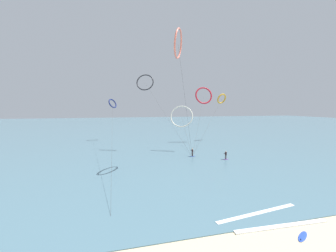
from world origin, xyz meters
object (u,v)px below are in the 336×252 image
at_px(kite_crimson, 204,96).
at_px(surfboard_spare, 303,236).
at_px(kite_ivory, 182,116).
at_px(kite_amber, 222,99).
at_px(kite_coral, 178,44).
at_px(kite_navy, 113,104).
at_px(kite_charcoal, 145,82).
at_px(surfer_cobalt, 192,153).
at_px(surfer_violet, 226,156).

distance_m(kite_crimson, surfboard_spare, 48.55).
xyz_separation_m(kite_ivory, kite_amber, (17.18, 12.49, 4.83)).
bearing_deg(kite_coral, kite_navy, -133.32).
bearing_deg(surfboard_spare, kite_charcoal, 101.18).
bearing_deg(kite_charcoal, surfer_cobalt, -28.96).
xyz_separation_m(surfer_cobalt, surfboard_spare, (-1.04, -28.00, -0.78)).
bearing_deg(kite_amber, surfboard_spare, 53.55).
xyz_separation_m(kite_navy, surfboard_spare, (15.48, -55.11, -11.58)).
height_order(surfer_violet, kite_amber, kite_amber).
bearing_deg(surfer_cobalt, kite_charcoal, -100.19).
relative_size(surfer_cobalt, kite_charcoal, 0.09).
height_order(surfer_violet, kite_charcoal, kite_charcoal).
relative_size(kite_navy, kite_amber, 2.48).
height_order(surfer_violet, kite_coral, kite_coral).
distance_m(kite_ivory, kite_amber, 21.78).
bearing_deg(kite_crimson, kite_coral, -117.28).
xyz_separation_m(kite_ivory, surfboard_spare, (-0.69, -34.54, -8.26)).
distance_m(kite_navy, kite_amber, 34.34).
bearing_deg(surfer_cobalt, kite_navy, -109.32).
bearing_deg(kite_amber, kite_ivory, 20.38).
bearing_deg(surfer_violet, kite_amber, -30.27).
bearing_deg(kite_navy, surfboard_spare, -123.97).
bearing_deg(kite_ivory, kite_coral, -87.23).
bearing_deg(kite_amber, kite_charcoal, 3.93).
bearing_deg(kite_navy, kite_coral, -121.63).
xyz_separation_m(kite_navy, kite_coral, (11.14, -34.22, 9.27)).
height_order(kite_navy, kite_charcoal, kite_charcoal).
height_order(kite_crimson, surfboard_spare, kite_crimson).
relative_size(kite_crimson, kite_amber, 0.90).
relative_size(kite_ivory, kite_coral, 0.47).
height_order(surfer_cobalt, kite_navy, kite_navy).
xyz_separation_m(kite_crimson, kite_charcoal, (-18.48, -7.20, 2.52)).
xyz_separation_m(surfer_violet, kite_navy, (-22.09, 31.14, 10.80)).
distance_m(kite_coral, kite_charcoal, 17.96).
bearing_deg(kite_navy, kite_amber, -63.27).
relative_size(surfer_cobalt, kite_navy, 0.03).
relative_size(kite_crimson, kite_coral, 0.78).
bearing_deg(kite_navy, kite_charcoal, -114.66).
height_order(surfer_cobalt, kite_amber, kite_amber).
height_order(surfer_cobalt, kite_crimson, kite_crimson).
bearing_deg(kite_coral, surfer_violet, 134.37).
bearing_deg(kite_charcoal, kite_amber, 40.13).
xyz_separation_m(kite_ivory, kite_charcoal, (-8.20, 3.47, 8.17)).
xyz_separation_m(kite_charcoal, surfboard_spare, (7.51, -38.01, -16.43)).
distance_m(kite_crimson, kite_ivory, 15.85).
bearing_deg(surfer_cobalt, kite_ivory, -137.60).
bearing_deg(surfer_cobalt, surfer_violet, 93.46).
height_order(kite_coral, kite_charcoal, kite_coral).
bearing_deg(surfboard_spare, surfer_cobalt, 87.87).
distance_m(kite_navy, kite_ivory, 26.37).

